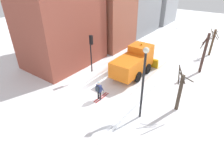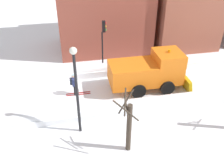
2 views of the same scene
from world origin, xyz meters
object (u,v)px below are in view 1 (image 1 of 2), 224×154
(bare_tree_near, at_px, (180,91))
(street_lamp, at_px, (144,77))
(plow_truck, at_px, (134,62))
(traffic_light_pole, at_px, (91,49))
(bare_tree_mid, at_px, (204,53))
(bare_tree_far, at_px, (213,42))
(skier, at_px, (99,90))

(bare_tree_near, bearing_deg, street_lamp, -128.32)
(plow_truck, distance_m, traffic_light_pole, 4.66)
(bare_tree_mid, relative_size, bare_tree_far, 1.26)
(plow_truck, distance_m, bare_tree_mid, 7.44)
(plow_truck, height_order, traffic_light_pole, traffic_light_pole)
(bare_tree_near, distance_m, bare_tree_mid, 7.83)
(plow_truck, distance_m, bare_tree_far, 11.87)
(traffic_light_pole, xyz_separation_m, bare_tree_far, (8.76, 13.44, -1.28))
(traffic_light_pole, distance_m, street_lamp, 7.51)
(plow_truck, height_order, street_lamp, street_lamp)
(bare_tree_mid, bearing_deg, traffic_light_pole, -139.31)
(plow_truck, height_order, bare_tree_near, bare_tree_near)
(plow_truck, relative_size, bare_tree_near, 1.52)
(bare_tree_near, bearing_deg, plow_truck, 151.86)
(skier, bearing_deg, traffic_light_pole, 138.61)
(street_lamp, xyz_separation_m, bare_tree_near, (1.97, 2.50, -1.77))
(skier, distance_m, street_lamp, 4.67)
(skier, height_order, street_lamp, street_lamp)
(skier, xyz_separation_m, bare_tree_far, (5.67, 16.17, 0.84))
(bare_tree_near, bearing_deg, bare_tree_mid, 90.55)
(bare_tree_near, height_order, bare_tree_mid, bare_tree_mid)
(bare_tree_far, bearing_deg, bare_tree_mid, -88.45)
(traffic_light_pole, height_order, bare_tree_far, traffic_light_pole)
(plow_truck, xyz_separation_m, bare_tree_near, (5.76, -3.08, 0.29))
(traffic_light_pole, bearing_deg, plow_truck, 42.33)
(plow_truck, height_order, skier, plow_truck)
(bare_tree_near, height_order, bare_tree_far, bare_tree_near)
(street_lamp, xyz_separation_m, bare_tree_mid, (1.90, 10.31, -1.25))
(street_lamp, bearing_deg, bare_tree_far, 83.82)
(street_lamp, distance_m, bare_tree_mid, 10.55)
(street_lamp, relative_size, bare_tree_far, 1.62)
(skier, distance_m, bare_tree_far, 17.15)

